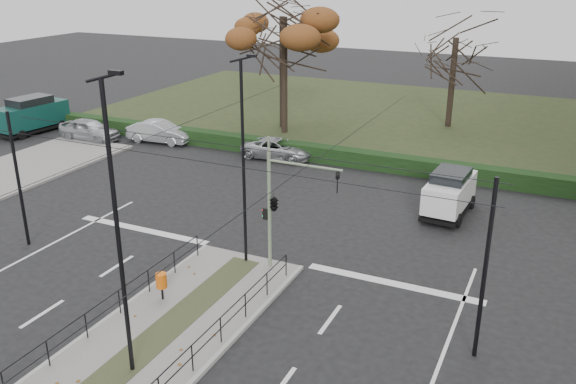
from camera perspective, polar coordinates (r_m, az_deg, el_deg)
name	(u,v)px	position (r m, az deg, el deg)	size (l,w,h in m)	color
ground	(185,317)	(22.19, -9.60, -11.42)	(140.00, 140.00, 0.00)	black
median_island	(140,354)	(20.51, -13.64, -14.48)	(4.40, 15.00, 0.14)	slate
park	(342,111)	(51.57, 5.03, 7.59)	(38.00, 26.00, 0.10)	#233018
hedge	(270,147)	(39.53, -1.73, 4.26)	(38.00, 1.00, 1.00)	black
median_railing	(136,331)	(19.95, -14.04, -12.49)	(4.14, 13.24, 0.92)	black
catenary	(205,211)	(21.81, -7.75, -1.77)	(20.00, 34.00, 6.00)	black
traffic_light	(276,202)	(23.67, -1.15, -0.92)	(3.31, 1.90, 4.86)	gray
litter_bin	(161,281)	(22.75, -11.76, -8.15)	(0.41, 0.41, 1.04)	black
streetlamp_median_near	(118,231)	(17.48, -15.61, -3.54)	(0.76, 0.15, 9.05)	black
streetlamp_median_far	(244,162)	(23.75, -4.16, 2.84)	(0.70, 0.14, 8.43)	black
parked_car_first	(89,130)	(44.84, -18.11, 5.58)	(1.80, 4.47, 1.52)	#A2A5AA
parked_car_second	(160,132)	(43.04, -11.91, 5.53)	(1.57, 4.50, 1.48)	#A2A5AA
parked_car_fourth	(278,149)	(38.61, -0.98, 4.07)	(2.10, 4.56, 1.27)	#A2A5AA
white_van	(450,192)	(30.80, 14.88, 0.03)	(2.13, 4.21, 2.25)	silver
green_van	(32,114)	(48.24, -22.85, 6.72)	(2.59, 5.46, 2.61)	#0C352F
rust_tree	(282,16)	(44.84, -0.54, 16.10)	(9.01, 9.01, 10.51)	black
bare_tree_center	(456,45)	(46.68, 15.41, 13.16)	(6.08, 6.08, 8.65)	black
bare_tree_near	(284,26)	(43.23, -0.36, 15.27)	(5.56, 5.56, 10.75)	black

